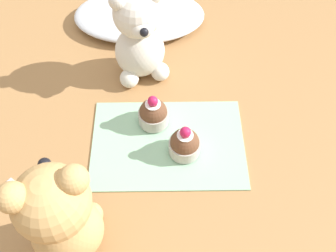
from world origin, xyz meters
The scene contains 8 objects.
ground_plane centered at (0.00, 0.00, 0.00)m, with size 4.00×4.00×0.00m, color #9E7042.
knitted_placemat centered at (0.00, 0.00, 0.00)m, with size 0.27×0.19×0.01m, color #8EBC99.
tulle_cloth centered at (-0.06, 0.33, 0.02)m, with size 0.29×0.19×0.04m, color silver.
teddy_bear_cream centered at (-0.05, 0.18, 0.09)m, with size 0.12×0.11×0.20m.
teddy_bear_tan centered at (-0.15, -0.18, 0.11)m, with size 0.12×0.12×0.21m.
cupcake_near_cream_bear centered at (-0.03, 0.05, 0.03)m, with size 0.06×0.06×0.07m.
cupcake_near_tan_bear centered at (0.03, -0.02, 0.03)m, with size 0.06×0.06×0.07m.
teaspoon centered at (-0.23, -0.10, 0.00)m, with size 0.11×0.01×0.01m, color silver.
Camera 1 is at (-0.01, -0.38, 0.60)m, focal length 42.00 mm.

